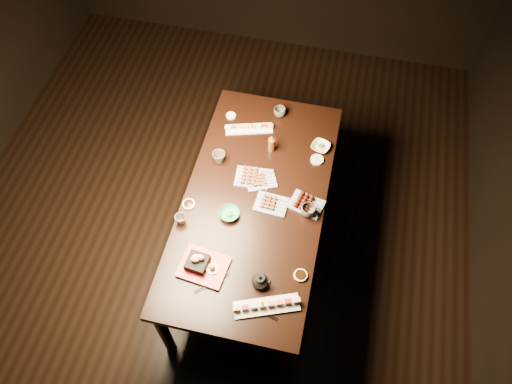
{
  "coord_description": "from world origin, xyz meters",
  "views": [
    {
      "loc": [
        0.77,
        -1.55,
        3.46
      ],
      "look_at": [
        0.38,
        0.15,
        0.77
      ],
      "focal_mm": 35.0,
      "sensor_mm": 36.0,
      "label": 1
    }
  ],
  "objects_px": {
    "sushi_platter_far": "(249,128)",
    "yakitori_plate_right": "(271,203)",
    "condiment_bottle": "(272,143)",
    "yakitori_plate_center": "(261,179)",
    "teacup_mid_right": "(308,211)",
    "edamame_bowl_green": "(229,214)",
    "teacup_far_right": "(280,112)",
    "tempura_tray": "(203,264)",
    "teapot": "(260,280)",
    "dining_table": "(254,228)",
    "teacup_near_left": "(181,219)",
    "teacup_far_left": "(219,157)",
    "yakitori_plate_left": "(252,176)",
    "edamame_bowl_cream": "(321,147)",
    "sushi_platter_near": "(267,305)"
  },
  "relations": [
    {
      "from": "dining_table",
      "to": "yakitori_plate_center",
      "type": "relative_size",
      "value": 9.26
    },
    {
      "from": "dining_table",
      "to": "sushi_platter_near",
      "type": "xyz_separation_m",
      "value": [
        0.23,
        -0.68,
        0.4
      ]
    },
    {
      "from": "edamame_bowl_cream",
      "to": "teacup_mid_right",
      "type": "bearing_deg",
      "value": -89.82
    },
    {
      "from": "sushi_platter_far",
      "to": "yakitori_plate_right",
      "type": "xyz_separation_m",
      "value": [
        0.28,
        -0.58,
        0.01
      ]
    },
    {
      "from": "yakitori_plate_center",
      "to": "teacup_far_right",
      "type": "distance_m",
      "value": 0.59
    },
    {
      "from": "condiment_bottle",
      "to": "teacup_mid_right",
      "type": "bearing_deg",
      "value": -53.72
    },
    {
      "from": "yakitori_plate_center",
      "to": "edamame_bowl_green",
      "type": "distance_m",
      "value": 0.33
    },
    {
      "from": "teacup_near_left",
      "to": "yakitori_plate_center",
      "type": "bearing_deg",
      "value": 44.54
    },
    {
      "from": "dining_table",
      "to": "teacup_far_right",
      "type": "height_order",
      "value": "teacup_far_right"
    },
    {
      "from": "dining_table",
      "to": "yakitori_plate_center",
      "type": "distance_m",
      "value": 0.43
    },
    {
      "from": "sushi_platter_near",
      "to": "teacup_far_left",
      "type": "bearing_deg",
      "value": 98.44
    },
    {
      "from": "edamame_bowl_green",
      "to": "tempura_tray",
      "type": "xyz_separation_m",
      "value": [
        -0.06,
        -0.38,
        0.03
      ]
    },
    {
      "from": "teacup_far_right",
      "to": "condiment_bottle",
      "type": "relative_size",
      "value": 0.59
    },
    {
      "from": "sushi_platter_far",
      "to": "teapot",
      "type": "height_order",
      "value": "teapot"
    },
    {
      "from": "teacup_near_left",
      "to": "teacup_far_right",
      "type": "height_order",
      "value": "teacup_far_right"
    },
    {
      "from": "yakitori_plate_center",
      "to": "tempura_tray",
      "type": "bearing_deg",
      "value": -130.78
    },
    {
      "from": "yakitori_plate_center",
      "to": "tempura_tray",
      "type": "relative_size",
      "value": 0.7
    },
    {
      "from": "yakitori_plate_center",
      "to": "sushi_platter_far",
      "type": "bearing_deg",
      "value": 88.56
    },
    {
      "from": "dining_table",
      "to": "yakitori_plate_left",
      "type": "distance_m",
      "value": 0.44
    },
    {
      "from": "yakitori_plate_center",
      "to": "teacup_far_left",
      "type": "xyz_separation_m",
      "value": [
        -0.31,
        0.1,
        0.02
      ]
    },
    {
      "from": "teacup_far_right",
      "to": "teacup_far_left",
      "type": "bearing_deg",
      "value": -122.74
    },
    {
      "from": "yakitori_plate_right",
      "to": "teacup_mid_right",
      "type": "height_order",
      "value": "teacup_mid_right"
    },
    {
      "from": "edamame_bowl_cream",
      "to": "tempura_tray",
      "type": "xyz_separation_m",
      "value": [
        -0.54,
        -1.04,
        0.04
      ]
    },
    {
      "from": "yakitori_plate_center",
      "to": "teapot",
      "type": "height_order",
      "value": "teapot"
    },
    {
      "from": "dining_table",
      "to": "condiment_bottle",
      "type": "xyz_separation_m",
      "value": [
        0.02,
        0.42,
        0.45
      ]
    },
    {
      "from": "dining_table",
      "to": "tempura_tray",
      "type": "relative_size",
      "value": 6.49
    },
    {
      "from": "dining_table",
      "to": "teacup_near_left",
      "type": "distance_m",
      "value": 0.63
    },
    {
      "from": "edamame_bowl_green",
      "to": "teacup_near_left",
      "type": "bearing_deg",
      "value": -158.3
    },
    {
      "from": "yakitori_plate_left",
      "to": "teacup_near_left",
      "type": "distance_m",
      "value": 0.55
    },
    {
      "from": "edamame_bowl_green",
      "to": "teacup_far_left",
      "type": "height_order",
      "value": "teacup_far_left"
    },
    {
      "from": "sushi_platter_far",
      "to": "tempura_tray",
      "type": "bearing_deg",
      "value": 72.78
    },
    {
      "from": "dining_table",
      "to": "teacup_mid_right",
      "type": "bearing_deg",
      "value": -1.97
    },
    {
      "from": "yakitori_plate_center",
      "to": "teacup_mid_right",
      "type": "xyz_separation_m",
      "value": [
        0.34,
        -0.18,
        0.01
      ]
    },
    {
      "from": "edamame_bowl_cream",
      "to": "teacup_mid_right",
      "type": "relative_size",
      "value": 1.3
    },
    {
      "from": "yakitori_plate_center",
      "to": "teacup_near_left",
      "type": "relative_size",
      "value": 2.72
    },
    {
      "from": "dining_table",
      "to": "teacup_mid_right",
      "type": "xyz_separation_m",
      "value": [
        0.35,
        -0.02,
        0.41
      ]
    },
    {
      "from": "edamame_bowl_green",
      "to": "teacup_far_right",
      "type": "height_order",
      "value": "teacup_far_right"
    },
    {
      "from": "sushi_platter_near",
      "to": "edamame_bowl_green",
      "type": "xyz_separation_m",
      "value": [
        -0.35,
        0.53,
        -0.0
      ]
    },
    {
      "from": "edamame_bowl_green",
      "to": "tempura_tray",
      "type": "relative_size",
      "value": 0.46
    },
    {
      "from": "tempura_tray",
      "to": "teacup_far_left",
      "type": "distance_m",
      "value": 0.79
    },
    {
      "from": "teacup_near_left",
      "to": "teacup_far_left",
      "type": "xyz_separation_m",
      "value": [
        0.11,
        0.51,
        0.01
      ]
    },
    {
      "from": "edamame_bowl_green",
      "to": "teapot",
      "type": "relative_size",
      "value": 1.12
    },
    {
      "from": "tempura_tray",
      "to": "teacup_mid_right",
      "type": "height_order",
      "value": "tempura_tray"
    },
    {
      "from": "sushi_platter_far",
      "to": "teapot",
      "type": "relative_size",
      "value": 2.88
    },
    {
      "from": "yakitori_plate_right",
      "to": "condiment_bottle",
      "type": "distance_m",
      "value": 0.45
    },
    {
      "from": "edamame_bowl_green",
      "to": "teacup_far_right",
      "type": "bearing_deg",
      "value": 80.91
    },
    {
      "from": "yakitori_plate_left",
      "to": "teacup_far_right",
      "type": "bearing_deg",
      "value": 79.45
    },
    {
      "from": "yakitori_plate_right",
      "to": "edamame_bowl_green",
      "type": "bearing_deg",
      "value": -146.57
    },
    {
      "from": "yakitori_plate_center",
      "to": "yakitori_plate_left",
      "type": "height_order",
      "value": "yakitori_plate_left"
    },
    {
      "from": "yakitori_plate_center",
      "to": "yakitori_plate_right",
      "type": "bearing_deg",
      "value": -82.41
    }
  ]
}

